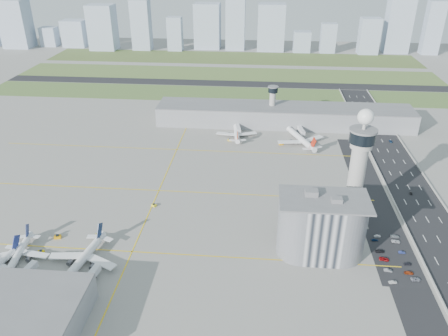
# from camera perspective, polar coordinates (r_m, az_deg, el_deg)

# --- Properties ---
(ground) EXTENTS (1000.00, 1000.00, 0.00)m
(ground) POSITION_cam_1_polar(r_m,az_deg,el_deg) (241.32, -0.74, -6.99)
(ground) COLOR gray
(grass_strip_0) EXTENTS (480.00, 50.00, 0.08)m
(grass_strip_0) POSITION_cam_1_polar(r_m,az_deg,el_deg) (446.25, -0.39, 9.65)
(grass_strip_0) COLOR #496B33
(grass_strip_0) RESTS_ON ground
(grass_strip_1) EXTENTS (480.00, 60.00, 0.08)m
(grass_strip_1) POSITION_cam_1_polar(r_m,az_deg,el_deg) (517.88, 0.41, 12.18)
(grass_strip_1) COLOR #536A32
(grass_strip_1) RESTS_ON ground
(grass_strip_2) EXTENTS (480.00, 70.00, 0.08)m
(grass_strip_2) POSITION_cam_1_polar(r_m,az_deg,el_deg) (595.20, 1.07, 14.20)
(grass_strip_2) COLOR #4B602D
(grass_strip_2) RESTS_ON ground
(runway) EXTENTS (480.00, 22.00, 0.10)m
(runway) POSITION_cam_1_polar(r_m,az_deg,el_deg) (481.45, 0.03, 11.00)
(runway) COLOR black
(runway) RESTS_ON ground
(highway) EXTENTS (28.00, 500.00, 0.10)m
(highway) POSITION_cam_1_polar(r_m,az_deg,el_deg) (258.19, 25.81, -7.58)
(highway) COLOR black
(highway) RESTS_ON ground
(barrier_left) EXTENTS (0.60, 500.00, 1.20)m
(barrier_left) POSITION_cam_1_polar(r_m,az_deg,el_deg) (253.13, 22.86, -7.49)
(barrier_left) COLOR #9E9E99
(barrier_left) RESTS_ON ground
(landside_road) EXTENTS (18.00, 260.00, 0.08)m
(landside_road) POSITION_cam_1_polar(r_m,az_deg,el_deg) (242.33, 20.96, -8.93)
(landside_road) COLOR black
(landside_road) RESTS_ON ground
(parking_lot) EXTENTS (20.00, 44.00, 0.10)m
(parking_lot) POSITION_cam_1_polar(r_m,az_deg,el_deg) (232.56, 21.18, -10.67)
(parking_lot) COLOR black
(parking_lot) RESTS_ON ground
(taxiway_line_h_0) EXTENTS (260.00, 0.60, 0.01)m
(taxiway_line_h_0) POSITION_cam_1_polar(r_m,az_deg,el_deg) (224.78, -11.92, -10.64)
(taxiway_line_h_0) COLOR yellow
(taxiway_line_h_0) RESTS_ON ground
(taxiway_line_h_1) EXTENTS (260.00, 0.60, 0.01)m
(taxiway_line_h_1) POSITION_cam_1_polar(r_m,az_deg,el_deg) (272.53, -8.51, -2.94)
(taxiway_line_h_1) COLOR yellow
(taxiway_line_h_1) RESTS_ON ground
(taxiway_line_h_2) EXTENTS (260.00, 0.60, 0.01)m
(taxiway_line_h_2) POSITION_cam_1_polar(r_m,az_deg,el_deg) (324.38, -6.19, 2.40)
(taxiway_line_h_2) COLOR yellow
(taxiway_line_h_2) RESTS_ON ground
(taxiway_line_v) EXTENTS (0.60, 260.00, 0.01)m
(taxiway_line_v) POSITION_cam_1_polar(r_m,az_deg,el_deg) (272.53, -8.51, -2.94)
(taxiway_line_v) COLOR yellow
(taxiway_line_v) RESTS_ON ground
(control_tower) EXTENTS (14.00, 14.00, 64.50)m
(control_tower) POSITION_cam_1_polar(r_m,az_deg,el_deg) (235.19, 17.14, 0.59)
(control_tower) COLOR #ADAAA5
(control_tower) RESTS_ON ground
(secondary_tower) EXTENTS (8.60, 8.60, 31.90)m
(secondary_tower) POSITION_cam_1_polar(r_m,az_deg,el_deg) (367.40, 6.34, 8.60)
(secondary_tower) COLOR #ADAAA5
(secondary_tower) RESTS_ON ground
(admin_building) EXTENTS (42.00, 24.00, 33.50)m
(admin_building) POSITION_cam_1_polar(r_m,az_deg,el_deg) (215.89, 12.61, -7.46)
(admin_building) COLOR #B2B2B7
(admin_building) RESTS_ON ground
(terminal_pier) EXTENTS (210.00, 32.00, 15.80)m
(terminal_pier) POSITION_cam_1_polar(r_m,az_deg,el_deg) (369.54, 7.82, 6.83)
(terminal_pier) COLOR gray
(terminal_pier) RESTS_ON ground
(airplane_near_b) EXTENTS (33.88, 38.37, 9.74)m
(airplane_near_b) POSITION_cam_1_polar(r_m,az_deg,el_deg) (234.03, -25.46, -9.89)
(airplane_near_b) COLOR white
(airplane_near_b) RESTS_ON ground
(airplane_near_c) EXTENTS (41.09, 46.15, 11.47)m
(airplane_near_c) POSITION_cam_1_polar(r_m,az_deg,el_deg) (219.01, -18.16, -10.84)
(airplane_near_c) COLOR white
(airplane_near_c) RESTS_ON ground
(airplane_far_a) EXTENTS (36.07, 41.11, 10.60)m
(airplane_far_a) POSITION_cam_1_polar(r_m,az_deg,el_deg) (344.07, 1.64, 5.03)
(airplane_far_a) COLOR white
(airplane_far_a) RESTS_ON ground
(airplane_far_b) EXTENTS (52.09, 55.64, 12.45)m
(airplane_far_b) POSITION_cam_1_polar(r_m,az_deg,el_deg) (336.21, 10.01, 4.22)
(airplane_far_b) COLOR white
(airplane_far_b) RESTS_ON ground
(jet_bridge_near_1) EXTENTS (5.39, 14.31, 5.70)m
(jet_bridge_near_1) POSITION_cam_1_polar(r_m,az_deg,el_deg) (217.68, -25.55, -13.68)
(jet_bridge_near_1) COLOR silver
(jet_bridge_near_1) RESTS_ON ground
(jet_bridge_near_2) EXTENTS (5.39, 14.31, 5.70)m
(jet_bridge_near_2) POSITION_cam_1_polar(r_m,az_deg,el_deg) (205.08, -18.03, -14.89)
(jet_bridge_near_2) COLOR silver
(jet_bridge_near_2) RESTS_ON ground
(jet_bridge_far_0) EXTENTS (5.39, 14.31, 5.70)m
(jet_bridge_far_0) POSITION_cam_1_polar(r_m,az_deg,el_deg) (356.45, 1.72, 5.42)
(jet_bridge_far_0) COLOR silver
(jet_bridge_far_0) RESTS_ON ground
(jet_bridge_far_1) EXTENTS (5.39, 14.31, 5.70)m
(jet_bridge_far_1) POSITION_cam_1_polar(r_m,az_deg,el_deg) (357.32, 9.77, 5.08)
(jet_bridge_far_1) COLOR silver
(jet_bridge_far_1) RESTS_ON ground
(tug_0) EXTENTS (3.47, 2.80, 1.76)m
(tug_0) POSITION_cam_1_polar(r_m,az_deg,el_deg) (236.48, -22.81, -10.06)
(tug_0) COLOR #FDCF00
(tug_0) RESTS_ON ground
(tug_1) EXTENTS (3.77, 2.97, 1.94)m
(tug_1) POSITION_cam_1_polar(r_m,az_deg,el_deg) (244.17, -20.91, -8.36)
(tug_1) COLOR orange
(tug_1) RESTS_ON ground
(tug_2) EXTENTS (3.38, 3.70, 1.77)m
(tug_2) POSITION_cam_1_polar(r_m,az_deg,el_deg) (238.83, -16.12, -8.40)
(tug_2) COLOR gold
(tug_2) RESTS_ON ground
(tug_3) EXTENTS (3.35, 3.19, 1.61)m
(tug_3) POSITION_cam_1_polar(r_m,az_deg,el_deg) (257.13, -9.12, -4.79)
(tug_3) COLOR yellow
(tug_3) RESTS_ON ground
(tug_4) EXTENTS (3.19, 2.52, 1.64)m
(tug_4) POSITION_cam_1_polar(r_m,az_deg,el_deg) (336.96, 0.73, 3.71)
(tug_4) COLOR yellow
(tug_4) RESTS_ON ground
(tug_5) EXTENTS (3.40, 2.85, 1.68)m
(tug_5) POSITION_cam_1_polar(r_m,az_deg,el_deg) (332.86, 7.48, 3.16)
(tug_5) COLOR orange
(tug_5) RESTS_ON ground
(car_lot_0) EXTENTS (4.05, 2.12, 1.31)m
(car_lot_0) POSITION_cam_1_polar(r_m,az_deg,el_deg) (216.35, 21.19, -13.71)
(car_lot_0) COLOR white
(car_lot_0) RESTS_ON ground
(car_lot_1) EXTENTS (3.92, 1.68, 1.26)m
(car_lot_1) POSITION_cam_1_polar(r_m,az_deg,el_deg) (222.06, 20.63, -12.39)
(car_lot_1) COLOR slate
(car_lot_1) RESTS_ON ground
(car_lot_2) EXTENTS (4.93, 2.88, 1.29)m
(car_lot_2) POSITION_cam_1_polar(r_m,az_deg,el_deg) (228.15, 20.18, -11.10)
(car_lot_2) COLOR #A00D11
(car_lot_2) RESTS_ON ground
(car_lot_3) EXTENTS (4.56, 2.00, 1.31)m
(car_lot_3) POSITION_cam_1_polar(r_m,az_deg,el_deg) (232.59, 19.69, -10.18)
(car_lot_3) COLOR black
(car_lot_3) RESTS_ON ground
(car_lot_4) EXTENTS (3.48, 1.68, 1.15)m
(car_lot_4) POSITION_cam_1_polar(r_m,az_deg,el_deg) (239.67, 19.10, -8.86)
(car_lot_4) COLOR #0B254D
(car_lot_4) RESTS_ON ground
(car_lot_5) EXTENTS (3.62, 1.77, 1.14)m
(car_lot_5) POSITION_cam_1_polar(r_m,az_deg,el_deg) (242.89, 19.40, -8.39)
(car_lot_5) COLOR #BEBEBE
(car_lot_5) RESTS_ON ground
(car_lot_6) EXTENTS (4.53, 2.36, 1.22)m
(car_lot_6) POSITION_cam_1_polar(r_m,az_deg,el_deg) (221.78, 23.76, -13.15)
(car_lot_6) COLOR gray
(car_lot_6) RESTS_ON ground
(car_lot_7) EXTENTS (4.24, 1.86, 1.21)m
(car_lot_7) POSITION_cam_1_polar(r_m,az_deg,el_deg) (224.24, 23.00, -12.47)
(car_lot_7) COLOR maroon
(car_lot_7) RESTS_ON ground
(car_lot_8) EXTENTS (3.59, 1.66, 1.19)m
(car_lot_8) POSITION_cam_1_polar(r_m,az_deg,el_deg) (229.36, 22.85, -11.45)
(car_lot_8) COLOR #22222B
(car_lot_8) RESTS_ON ground
(car_lot_9) EXTENTS (3.32, 1.22, 1.09)m
(car_lot_9) POSITION_cam_1_polar(r_m,az_deg,el_deg) (235.78, 22.21, -10.16)
(car_lot_9) COLOR navy
(car_lot_9) RESTS_ON ground
(car_lot_10) EXTENTS (4.52, 2.38, 1.21)m
(car_lot_10) POSITION_cam_1_polar(r_m,az_deg,el_deg) (242.27, 21.52, -8.89)
(car_lot_10) COLOR silver
(car_lot_10) RESTS_ON ground
(car_lot_11) EXTENTS (4.49, 1.94, 1.29)m
(car_lot_11) POSITION_cam_1_polar(r_m,az_deg,el_deg) (245.80, 21.44, -8.30)
(car_lot_11) COLOR gray
(car_lot_11) RESTS_ON ground
(car_hw_1) EXTENTS (1.78, 3.62, 1.14)m
(car_hw_1) POSITION_cam_1_polar(r_m,az_deg,el_deg) (289.08, 23.24, -3.05)
(car_hw_1) COLOR black
(car_hw_1) RESTS_ON ground
(car_hw_2) EXTENTS (2.21, 4.38, 1.19)m
(car_hw_2) POSITION_cam_1_polar(r_m,az_deg,el_deg) (358.40, 20.95, 3.28)
(car_hw_2) COLOR navy
(car_hw_2) RESTS_ON ground
(car_hw_4) EXTENTS (1.95, 3.86, 1.26)m
(car_hw_4) POSITION_cam_1_polar(r_m,az_deg,el_deg) (413.04, 17.17, 7.01)
(car_hw_4) COLOR gray
(car_hw_4) RESTS_ON ground
(skyline_bldg_1) EXTENTS (37.63, 30.10, 65.60)m
(skyline_bldg_1) POSITION_cam_1_polar(r_m,az_deg,el_deg) (716.61, -25.52, 16.63)
(skyline_bldg_1) COLOR #9EADC1
(skyline_bldg_1) RESTS_ON ground
(skyline_bldg_2) EXTENTS (22.81, 18.25, 26.79)m
(skyline_bldg_2) POSITION_cam_1_polar(r_m,az_deg,el_deg) (712.04, -21.83, 15.65)
(skyline_bldg_2) COLOR #9EADC1
(skyline_bldg_2) RESTS_ON ground
(skyline_bldg_3) EXTENTS (32.30, 25.84, 36.93)m
(skyline_bldg_3) POSITION_cam_1_polar(r_m,az_deg,el_deg) (696.15, -18.89, 16.31)
(skyline_bldg_3) COLOR #9EADC1
(skyline_bldg_3) RESTS_ON ground
(skyline_bldg_4) EXTENTS (35.81, 28.65, 60.36)m
(skyline_bldg_4) POSITION_cam_1_polar(r_m,az_deg,el_deg) (661.78, -15.59, 17.27)
(skyline_bldg_4) COLOR #9EADC1
(skyline_bldg_4) RESTS_ON ground
(skyline_bldg_5) EXTENTS (25.49, 20.39, 66.89)m
(skyline_bldg_5) POSITION_cam_1_polar(r_m,az_deg,el_deg) (649.02, -10.76, 17.87)
(skyline_bldg_5) COLOR #9EADC1
(skyline_bldg_5) RESTS_ON ground
(skyline_bldg_6) EXTENTS (20.04, 16.03, 45.20)m
(skyline_bldg_6) POSITION_cam_1_polar(r_m,az_deg,el_deg) (638.31, -6.42, 17.02)
(skyline_bldg_6) COLOR #9EADC1
(skyline_bldg_6) RESTS_ON ground
(skyline_bldg_7) EXTENTS (35.76, 28.61, 61.22)m
(skyline_bldg_7) POSITION_cam_1_polar(r_m,az_deg,el_deg) (648.55, -2.18, 18.04)
(skyline_bldg_7) COLOR #9EADC1
(skyline_bldg_7) RESTS_ON ground
(skyline_bldg_8) EXTENTS (26.33, 21.06, 83.39)m
(skyline_bldg_8) POSITION_cam_1_polar(r_m,az_deg,el_deg) (637.84, 1.51, 18.90)
(skyline_bldg_8) COLOR #9EADC1
(skyline_bldg_8) RESTS_ON ground
(skyline_bldg_9) EXTENTS (36.96, 29.57, 62.11)m
(skyline_bldg_9) POSITION_cam_1_polar(r_m,az_deg,el_deg) (639.06, 6.18, 17.81)
(skyline_bldg_9) COLOR #9EADC1
(skyline_bldg_9) RESTS_ON ground
(skyline_bldg_10) EXTENTS (23.01, 18.41, 27.75)m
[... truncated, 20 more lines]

